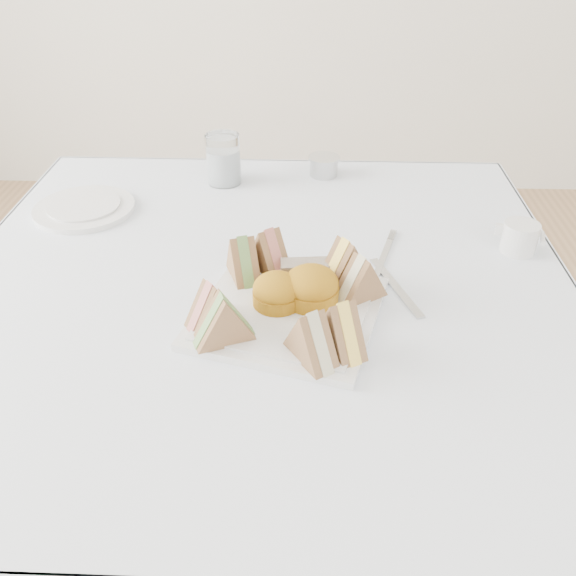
{
  "coord_description": "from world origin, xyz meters",
  "views": [
    {
      "loc": [
        0.07,
        -0.82,
        1.3
      ],
      "look_at": [
        0.05,
        -0.09,
        0.8
      ],
      "focal_mm": 38.0,
      "sensor_mm": 36.0,
      "label": 1
    }
  ],
  "objects_px": {
    "table": "(266,439)",
    "water_glass": "(223,159)",
    "serving_plate": "(288,312)",
    "creamer_jug": "(520,238)"
  },
  "relations": [
    {
      "from": "water_glass",
      "to": "serving_plate",
      "type": "bearing_deg",
      "value": -71.99
    },
    {
      "from": "serving_plate",
      "to": "water_glass",
      "type": "bearing_deg",
      "value": 123.53
    },
    {
      "from": "table",
      "to": "water_glass",
      "type": "xyz_separation_m",
      "value": [
        -0.11,
        0.38,
        0.43
      ]
    },
    {
      "from": "serving_plate",
      "to": "creamer_jug",
      "type": "height_order",
      "value": "creamer_jug"
    },
    {
      "from": "table",
      "to": "creamer_jug",
      "type": "distance_m",
      "value": 0.61
    },
    {
      "from": "table",
      "to": "water_glass",
      "type": "distance_m",
      "value": 0.58
    },
    {
      "from": "serving_plate",
      "to": "water_glass",
      "type": "height_order",
      "value": "water_glass"
    },
    {
      "from": "serving_plate",
      "to": "creamer_jug",
      "type": "xyz_separation_m",
      "value": [
        0.4,
        0.2,
        0.02
      ]
    },
    {
      "from": "serving_plate",
      "to": "water_glass",
      "type": "xyz_separation_m",
      "value": [
        -0.15,
        0.47,
        0.05
      ]
    },
    {
      "from": "table",
      "to": "serving_plate",
      "type": "relative_size",
      "value": 3.48
    }
  ]
}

